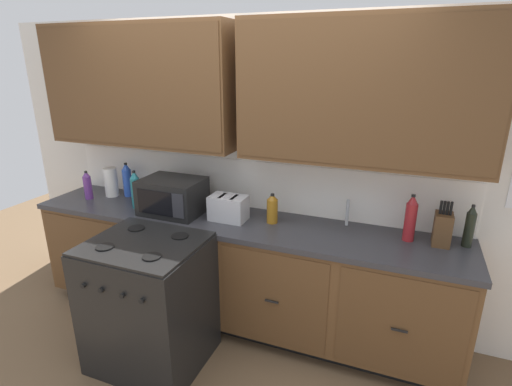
# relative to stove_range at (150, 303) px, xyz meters

# --- Properties ---
(ground_plane) EXTENTS (8.48, 8.48, 0.00)m
(ground_plane) POSITION_rel_stove_range_xyz_m (0.37, 0.33, -0.47)
(ground_plane) COLOR brown
(wall_unit) EXTENTS (4.59, 0.40, 2.41)m
(wall_unit) POSITION_rel_stove_range_xyz_m (0.38, 0.82, 1.18)
(wall_unit) COLOR white
(wall_unit) RESTS_ON ground_plane
(counter_run) EXTENTS (3.42, 0.64, 0.92)m
(counter_run) POSITION_rel_stove_range_xyz_m (0.38, 0.63, -0.00)
(counter_run) COLOR black
(counter_run) RESTS_ON ground_plane
(stove_range) EXTENTS (0.76, 0.68, 0.95)m
(stove_range) POSITION_rel_stove_range_xyz_m (0.00, 0.00, 0.00)
(stove_range) COLOR black
(stove_range) RESTS_ON ground_plane
(microwave) EXTENTS (0.48, 0.37, 0.28)m
(microwave) POSITION_rel_stove_range_xyz_m (-0.14, 0.59, 0.58)
(microwave) COLOR black
(microwave) RESTS_ON counter_run
(toaster) EXTENTS (0.28, 0.18, 0.19)m
(toaster) POSITION_rel_stove_range_xyz_m (0.33, 0.61, 0.54)
(toaster) COLOR #B7B7BC
(toaster) RESTS_ON counter_run
(knife_block) EXTENTS (0.11, 0.14, 0.31)m
(knife_block) POSITION_rel_stove_range_xyz_m (1.83, 0.74, 0.56)
(knife_block) COLOR #52361E
(knife_block) RESTS_ON counter_run
(sink_faucet) EXTENTS (0.02, 0.02, 0.20)m
(sink_faucet) POSITION_rel_stove_range_xyz_m (1.20, 0.84, 0.54)
(sink_faucet) COLOR #B2B5BA
(sink_faucet) RESTS_ON counter_run
(paper_towel_roll) EXTENTS (0.12, 0.12, 0.26)m
(paper_towel_roll) POSITION_rel_stove_range_xyz_m (-0.89, 0.73, 0.57)
(paper_towel_roll) COLOR white
(paper_towel_roll) RESTS_ON counter_run
(bottle_blue) EXTENTS (0.08, 0.08, 0.31)m
(bottle_blue) POSITION_rel_stove_range_xyz_m (-0.75, 0.79, 0.59)
(bottle_blue) COLOR blue
(bottle_blue) RESTS_ON counter_run
(bottle_violet) EXTENTS (0.07, 0.07, 0.25)m
(bottle_violet) POSITION_rel_stove_range_xyz_m (-1.03, 0.60, 0.57)
(bottle_violet) COLOR #663384
(bottle_violet) RESTS_ON counter_run
(bottle_teal) EXTENTS (0.07, 0.07, 0.32)m
(bottle_teal) POSITION_rel_stove_range_xyz_m (-0.49, 0.57, 0.60)
(bottle_teal) COLOR #1E707A
(bottle_teal) RESTS_ON counter_run
(bottle_amber) EXTENTS (0.08, 0.08, 0.23)m
(bottle_amber) POSITION_rel_stove_range_xyz_m (0.66, 0.68, 0.56)
(bottle_amber) COLOR #9E6619
(bottle_amber) RESTS_ON counter_run
(bottle_red) EXTENTS (0.08, 0.08, 0.33)m
(bottle_red) POSITION_rel_stove_range_xyz_m (1.63, 0.74, 0.61)
(bottle_red) COLOR maroon
(bottle_red) RESTS_ON counter_run
(bottle_dark) EXTENTS (0.06, 0.06, 0.29)m
(bottle_dark) POSITION_rel_stove_range_xyz_m (1.99, 0.78, 0.59)
(bottle_dark) COLOR black
(bottle_dark) RESTS_ON counter_run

